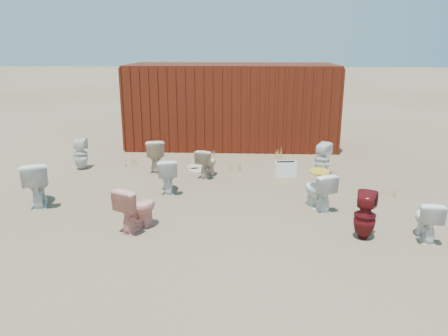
{
  "coord_description": "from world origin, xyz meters",
  "views": [
    {
      "loc": [
        0.43,
        -7.89,
        2.99
      ],
      "look_at": [
        0.0,
        0.6,
        0.55
      ],
      "focal_mm": 35.0,
      "sensor_mm": 36.0,
      "label": 1
    }
  ],
  "objects_px": {
    "toilet_front_c": "(167,175)",
    "toilet_back_beige_left": "(155,155)",
    "toilet_front_maroon": "(365,216)",
    "toilet_back_a": "(80,154)",
    "toilet_back_yellowlid": "(318,190)",
    "shipping_container": "(232,105)",
    "loose_tank": "(285,169)",
    "toilet_front_a": "(36,183)",
    "toilet_front_pink": "(137,208)",
    "toilet_back_beige_right": "(207,163)",
    "toilet_back_e": "(322,159)",
    "toilet_front_e": "(427,219)"
  },
  "relations": [
    {
      "from": "toilet_front_a",
      "to": "toilet_front_maroon",
      "type": "relative_size",
      "value": 1.12
    },
    {
      "from": "shipping_container",
      "to": "toilet_front_a",
      "type": "height_order",
      "value": "shipping_container"
    },
    {
      "from": "toilet_back_yellowlid",
      "to": "loose_tank",
      "type": "relative_size",
      "value": 1.43
    },
    {
      "from": "toilet_front_e",
      "to": "toilet_back_yellowlid",
      "type": "relative_size",
      "value": 0.91
    },
    {
      "from": "toilet_front_c",
      "to": "toilet_back_beige_left",
      "type": "bearing_deg",
      "value": -81.88
    },
    {
      "from": "toilet_back_beige_right",
      "to": "loose_tank",
      "type": "bearing_deg",
      "value": -160.5
    },
    {
      "from": "toilet_front_c",
      "to": "toilet_front_maroon",
      "type": "distance_m",
      "value": 4.08
    },
    {
      "from": "toilet_back_a",
      "to": "toilet_back_yellowlid",
      "type": "xyz_separation_m",
      "value": [
        5.39,
        -2.4,
        -0.02
      ]
    },
    {
      "from": "shipping_container",
      "to": "toilet_front_maroon",
      "type": "relative_size",
      "value": 7.82
    },
    {
      "from": "toilet_front_c",
      "to": "toilet_back_beige_right",
      "type": "distance_m",
      "value": 1.33
    },
    {
      "from": "toilet_front_a",
      "to": "toilet_front_maroon",
      "type": "bearing_deg",
      "value": 145.32
    },
    {
      "from": "toilet_front_c",
      "to": "toilet_front_e",
      "type": "height_order",
      "value": "toilet_front_c"
    },
    {
      "from": "toilet_front_c",
      "to": "toilet_back_e",
      "type": "distance_m",
      "value": 3.66
    },
    {
      "from": "toilet_front_e",
      "to": "toilet_back_e",
      "type": "height_order",
      "value": "toilet_back_e"
    },
    {
      "from": "loose_tank",
      "to": "toilet_front_maroon",
      "type": "bearing_deg",
      "value": -78.88
    },
    {
      "from": "shipping_container",
      "to": "toilet_front_c",
      "type": "relative_size",
      "value": 8.27
    },
    {
      "from": "toilet_back_beige_right",
      "to": "toilet_back_yellowlid",
      "type": "distance_m",
      "value": 2.97
    },
    {
      "from": "toilet_back_beige_right",
      "to": "toilet_back_yellowlid",
      "type": "relative_size",
      "value": 0.93
    },
    {
      "from": "toilet_front_e",
      "to": "toilet_back_beige_right",
      "type": "xyz_separation_m",
      "value": [
        -3.75,
        3.17,
        0.0
      ]
    },
    {
      "from": "shipping_container",
      "to": "toilet_back_beige_left",
      "type": "distance_m",
      "value": 3.55
    },
    {
      "from": "loose_tank",
      "to": "toilet_front_c",
      "type": "bearing_deg",
      "value": -159.47
    },
    {
      "from": "shipping_container",
      "to": "toilet_back_yellowlid",
      "type": "xyz_separation_m",
      "value": [
        1.79,
        -5.35,
        -0.84
      ]
    },
    {
      "from": "toilet_front_a",
      "to": "toilet_back_beige_left",
      "type": "distance_m",
      "value": 3.0
    },
    {
      "from": "toilet_front_a",
      "to": "toilet_front_c",
      "type": "xyz_separation_m",
      "value": [
        2.35,
        0.87,
        -0.07
      ]
    },
    {
      "from": "shipping_container",
      "to": "toilet_front_a",
      "type": "relative_size",
      "value": 6.97
    },
    {
      "from": "toilet_front_pink",
      "to": "toilet_back_beige_left",
      "type": "height_order",
      "value": "toilet_back_beige_left"
    },
    {
      "from": "toilet_front_e",
      "to": "toilet_back_e",
      "type": "relative_size",
      "value": 0.84
    },
    {
      "from": "shipping_container",
      "to": "toilet_back_e",
      "type": "relative_size",
      "value": 7.72
    },
    {
      "from": "toilet_back_beige_left",
      "to": "toilet_back_beige_right",
      "type": "relative_size",
      "value": 1.19
    },
    {
      "from": "toilet_front_maroon",
      "to": "toilet_back_a",
      "type": "height_order",
      "value": "toilet_front_maroon"
    },
    {
      "from": "shipping_container",
      "to": "loose_tank",
      "type": "distance_m",
      "value": 3.73
    },
    {
      "from": "toilet_front_pink",
      "to": "loose_tank",
      "type": "height_order",
      "value": "toilet_front_pink"
    },
    {
      "from": "toilet_front_a",
      "to": "toilet_back_beige_right",
      "type": "distance_m",
      "value": 3.66
    },
    {
      "from": "toilet_back_yellowlid",
      "to": "loose_tank",
      "type": "xyz_separation_m",
      "value": [
        -0.43,
        2.04,
        -0.18
      ]
    },
    {
      "from": "toilet_front_e",
      "to": "toilet_back_yellowlid",
      "type": "xyz_separation_m",
      "value": [
        -1.5,
        1.24,
        0.03
      ]
    },
    {
      "from": "toilet_front_pink",
      "to": "toilet_front_c",
      "type": "bearing_deg",
      "value": -66.28
    },
    {
      "from": "toilet_front_pink",
      "to": "toilet_front_maroon",
      "type": "height_order",
      "value": "toilet_front_maroon"
    },
    {
      "from": "shipping_container",
      "to": "toilet_back_beige_left",
      "type": "xyz_separation_m",
      "value": [
        -1.74,
        -2.99,
        -0.81
      ]
    },
    {
      "from": "toilet_front_a",
      "to": "toilet_back_yellowlid",
      "type": "xyz_separation_m",
      "value": [
        5.33,
        0.05,
        -0.07
      ]
    },
    {
      "from": "shipping_container",
      "to": "toilet_back_a",
      "type": "bearing_deg",
      "value": -140.69
    },
    {
      "from": "toilet_back_beige_left",
      "to": "loose_tank",
      "type": "distance_m",
      "value": 3.13
    },
    {
      "from": "toilet_front_maroon",
      "to": "toilet_back_a",
      "type": "xyz_separation_m",
      "value": [
        -5.92,
        3.67,
        -0.0
      ]
    },
    {
      "from": "toilet_front_pink",
      "to": "toilet_back_e",
      "type": "bearing_deg",
      "value": -108.8
    },
    {
      "from": "toilet_front_a",
      "to": "toilet_front_pink",
      "type": "distance_m",
      "value": 2.43
    },
    {
      "from": "toilet_front_pink",
      "to": "loose_tank",
      "type": "bearing_deg",
      "value": -102.26
    },
    {
      "from": "toilet_back_beige_left",
      "to": "toilet_back_e",
      "type": "height_order",
      "value": "toilet_back_beige_left"
    },
    {
      "from": "toilet_back_a",
      "to": "toilet_back_e",
      "type": "distance_m",
      "value": 5.82
    },
    {
      "from": "loose_tank",
      "to": "toilet_back_e",
      "type": "bearing_deg",
      "value": 4.63
    },
    {
      "from": "shipping_container",
      "to": "toilet_front_e",
      "type": "height_order",
      "value": "shipping_container"
    },
    {
      "from": "toilet_front_pink",
      "to": "toilet_front_maroon",
      "type": "xyz_separation_m",
      "value": [
        3.66,
        -0.17,
        0.01
      ]
    }
  ]
}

